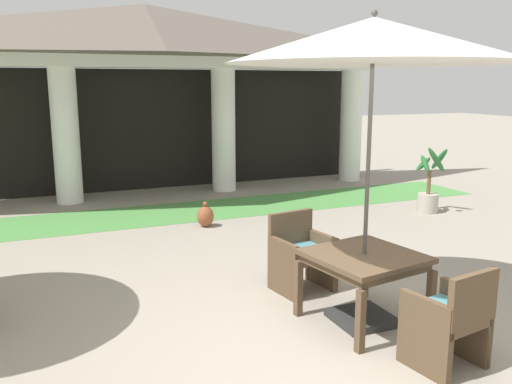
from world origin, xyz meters
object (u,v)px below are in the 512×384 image
at_px(patio_chair_mid_left_north, 301,255).
at_px(potted_palm_right_edge, 429,191).
at_px(patio_table_mid_left, 364,263).
at_px(terracotta_urn, 205,216).
at_px(patio_chair_mid_left_south, 449,320).
at_px(patio_umbrella_mid_left, 373,43).

height_order(patio_chair_mid_left_north, potted_palm_right_edge, potted_palm_right_edge).
bearing_deg(patio_table_mid_left, terracotta_urn, 94.78).
bearing_deg(patio_table_mid_left, patio_chair_mid_left_south, -80.81).
height_order(patio_chair_mid_left_south, terracotta_urn, patio_chair_mid_left_south).
distance_m(patio_table_mid_left, patio_chair_mid_left_south, 1.05).
height_order(patio_chair_mid_left_south, potted_palm_right_edge, potted_palm_right_edge).
xyz_separation_m(patio_umbrella_mid_left, patio_chair_mid_left_south, (0.16, -1.02, -2.30)).
distance_m(patio_umbrella_mid_left, terracotta_urn, 4.84).
bearing_deg(potted_palm_right_edge, patio_chair_mid_left_north, -148.16).
bearing_deg(patio_table_mid_left, potted_palm_right_edge, 42.56).
bearing_deg(patio_table_mid_left, patio_chair_mid_left_north, 99.19).
bearing_deg(potted_palm_right_edge, patio_chair_mid_left_south, -128.84).
distance_m(patio_table_mid_left, patio_umbrella_mid_left, 2.10).
height_order(patio_table_mid_left, potted_palm_right_edge, potted_palm_right_edge).
distance_m(patio_table_mid_left, potted_palm_right_edge, 5.14).
distance_m(potted_palm_right_edge, terracotta_urn, 4.18).
bearing_deg(patio_chair_mid_left_south, patio_chair_mid_left_north, 90.00).
distance_m(patio_umbrella_mid_left, patio_chair_mid_left_north, 2.53).
distance_m(patio_umbrella_mid_left, potted_palm_right_edge, 5.63).
bearing_deg(terracotta_urn, patio_chair_mid_left_south, -84.34).
bearing_deg(patio_umbrella_mid_left, patio_chair_mid_left_north, 99.19).
xyz_separation_m(patio_chair_mid_left_south, potted_palm_right_edge, (3.61, 4.49, -0.02)).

